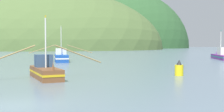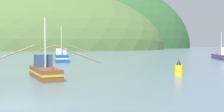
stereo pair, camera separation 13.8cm
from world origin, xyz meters
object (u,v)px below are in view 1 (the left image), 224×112
(fishing_boat_brown, at_px, (45,71))
(fishing_boat_blue, at_px, (61,57))
(fishing_boat_purple, at_px, (222,56))
(channel_buoy, at_px, (179,69))

(fishing_boat_brown, bearing_deg, fishing_boat_blue, 162.17)
(fishing_boat_brown, bearing_deg, fishing_boat_purple, 113.95)
(fishing_boat_purple, distance_m, fishing_boat_blue, 31.21)
(fishing_boat_purple, xyz_separation_m, channel_buoy, (-10.76, -31.10, -0.09))
(fishing_boat_brown, xyz_separation_m, channel_buoy, (11.71, 3.93, -0.03))
(fishing_boat_blue, relative_size, channel_buoy, 6.60)
(fishing_boat_blue, xyz_separation_m, channel_buoy, (18.27, -19.64, -0.14))
(fishing_boat_brown, relative_size, channel_buoy, 5.77)
(channel_buoy, bearing_deg, fishing_boat_blue, 132.93)
(fishing_boat_purple, relative_size, channel_buoy, 6.88)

